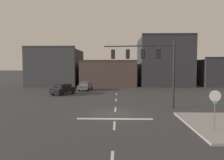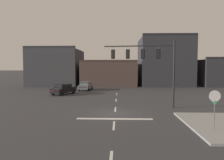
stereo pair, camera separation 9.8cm
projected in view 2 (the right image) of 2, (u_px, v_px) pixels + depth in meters
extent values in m
plane|color=#353538|center=(115.00, 114.00, 19.93)|extent=(400.00, 400.00, 0.00)
cube|color=gray|center=(222.00, 125.00, 15.68)|extent=(5.00, 8.00, 0.15)
cube|color=silver|center=(114.00, 119.00, 17.94)|extent=(6.40, 0.50, 0.01)
cube|color=silver|center=(114.00, 125.00, 15.94)|extent=(0.16, 2.40, 0.01)
cube|color=silver|center=(115.00, 109.00, 21.93)|extent=(0.16, 2.40, 0.01)
cube|color=silver|center=(116.00, 100.00, 27.91)|extent=(0.16, 2.40, 0.01)
cube|color=silver|center=(117.00, 94.00, 33.90)|extent=(0.16, 2.40, 0.01)
cylinder|color=black|center=(174.00, 75.00, 22.44)|extent=(0.20, 0.20, 7.02)
cylinder|color=black|center=(138.00, 46.00, 22.86)|extent=(7.41, 1.12, 0.12)
sphere|color=black|center=(174.00, 41.00, 22.21)|extent=(0.18, 0.18, 0.18)
cylinder|color=#56565B|center=(158.00, 48.00, 22.52)|extent=(0.03, 0.03, 0.35)
cube|color=black|center=(158.00, 54.00, 22.56)|extent=(0.33, 0.28, 0.90)
sphere|color=red|center=(158.00, 51.00, 22.67)|extent=(0.20, 0.20, 0.20)
sphere|color=#2D2314|center=(158.00, 54.00, 22.69)|extent=(0.20, 0.20, 0.20)
sphere|color=black|center=(158.00, 57.00, 22.71)|extent=(0.20, 0.20, 0.20)
cube|color=black|center=(158.00, 54.00, 22.54)|extent=(0.42, 0.09, 1.02)
cylinder|color=#56565B|center=(143.00, 48.00, 22.79)|extent=(0.03, 0.03, 0.35)
cube|color=black|center=(143.00, 54.00, 22.83)|extent=(0.33, 0.28, 0.90)
sphere|color=red|center=(143.00, 51.00, 22.94)|extent=(0.20, 0.20, 0.20)
sphere|color=#2D2314|center=(143.00, 54.00, 22.96)|extent=(0.20, 0.20, 0.20)
sphere|color=black|center=(143.00, 57.00, 22.98)|extent=(0.20, 0.20, 0.20)
cube|color=black|center=(143.00, 54.00, 22.81)|extent=(0.42, 0.09, 1.02)
cylinder|color=#56565B|center=(128.00, 48.00, 23.06)|extent=(0.03, 0.03, 0.35)
cube|color=black|center=(128.00, 54.00, 23.10)|extent=(0.33, 0.28, 0.90)
sphere|color=red|center=(128.00, 52.00, 23.21)|extent=(0.20, 0.20, 0.20)
sphere|color=#2D2314|center=(128.00, 54.00, 23.23)|extent=(0.20, 0.20, 0.20)
sphere|color=black|center=(128.00, 57.00, 23.25)|extent=(0.20, 0.20, 0.20)
cube|color=black|center=(128.00, 54.00, 23.08)|extent=(0.42, 0.09, 1.02)
cylinder|color=#56565B|center=(113.00, 49.00, 23.33)|extent=(0.03, 0.03, 0.35)
cube|color=black|center=(113.00, 54.00, 23.37)|extent=(0.33, 0.28, 0.90)
sphere|color=red|center=(113.00, 52.00, 23.48)|extent=(0.20, 0.20, 0.20)
sphere|color=#2D2314|center=(113.00, 54.00, 23.50)|extent=(0.20, 0.20, 0.20)
sphere|color=black|center=(113.00, 57.00, 23.52)|extent=(0.20, 0.20, 0.20)
cube|color=black|center=(113.00, 54.00, 23.35)|extent=(0.42, 0.09, 1.02)
cylinder|color=#56565B|center=(214.00, 117.00, 14.18)|extent=(0.06, 0.06, 2.15)
cylinder|color=white|center=(215.00, 96.00, 14.09)|extent=(0.76, 0.03, 0.76)
cylinder|color=#B21414|center=(215.00, 96.00, 14.10)|extent=(0.68, 0.03, 0.68)
cube|color=#19592D|center=(215.00, 103.00, 14.12)|extent=(0.02, 0.64, 0.16)
cube|color=slate|center=(86.00, 86.00, 39.21)|extent=(2.15, 4.53, 0.70)
cube|color=slate|center=(85.00, 83.00, 39.02)|extent=(1.80, 2.59, 0.56)
cube|color=#2D3842|center=(86.00, 83.00, 39.78)|extent=(1.54, 0.37, 0.47)
cube|color=#2D3842|center=(84.00, 84.00, 37.86)|extent=(1.53, 0.34, 0.46)
cylinder|color=black|center=(83.00, 88.00, 40.77)|extent=(0.27, 0.66, 0.64)
cylinder|color=black|center=(92.00, 88.00, 40.57)|extent=(0.27, 0.66, 0.64)
cylinder|color=black|center=(79.00, 89.00, 37.89)|extent=(0.27, 0.66, 0.64)
cylinder|color=black|center=(88.00, 89.00, 37.70)|extent=(0.27, 0.66, 0.64)
sphere|color=silver|center=(85.00, 85.00, 41.43)|extent=(0.16, 0.16, 0.16)
sphere|color=silver|center=(91.00, 85.00, 41.30)|extent=(0.16, 0.16, 0.16)
cube|color=maroon|center=(83.00, 87.00, 37.04)|extent=(1.37, 0.15, 0.12)
cube|color=black|center=(64.00, 90.00, 33.44)|extent=(3.41, 4.75, 0.70)
cube|color=black|center=(63.00, 86.00, 33.26)|extent=(2.45, 2.90, 0.56)
cube|color=#2D3842|center=(66.00, 86.00, 33.95)|extent=(1.49, 0.83, 0.47)
cube|color=#2D3842|center=(58.00, 87.00, 32.21)|extent=(1.48, 0.81, 0.46)
cylinder|color=black|center=(65.00, 91.00, 35.13)|extent=(0.46, 0.67, 0.64)
cylinder|color=black|center=(74.00, 92.00, 34.41)|extent=(0.46, 0.67, 0.64)
cylinder|color=black|center=(53.00, 93.00, 32.52)|extent=(0.46, 0.67, 0.64)
cylinder|color=black|center=(62.00, 94.00, 31.79)|extent=(0.46, 0.67, 0.64)
sphere|color=silver|center=(69.00, 88.00, 35.65)|extent=(0.16, 0.16, 0.16)
sphere|color=silver|center=(75.00, 89.00, 35.15)|extent=(0.16, 0.16, 0.16)
cube|color=maroon|center=(54.00, 91.00, 31.47)|extent=(1.27, 0.58, 0.12)
cube|color=#38383D|center=(57.00, 68.00, 50.68)|extent=(11.07, 11.56, 8.19)
cube|color=#2B2B30|center=(49.00, 47.00, 44.94)|extent=(11.07, 0.60, 0.50)
cube|color=#473833|center=(109.00, 74.00, 50.10)|extent=(12.19, 11.01, 5.25)
cube|color=#3A2B26|center=(108.00, 61.00, 44.72)|extent=(12.19, 0.60, 0.50)
cube|color=#2D2D33|center=(164.00, 62.00, 49.72)|extent=(11.27, 11.43, 10.70)
cube|color=black|center=(170.00, 34.00, 43.95)|extent=(11.27, 0.60, 0.50)
cube|color=#2D2D33|center=(215.00, 73.00, 48.53)|extent=(7.89, 9.49, 5.85)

